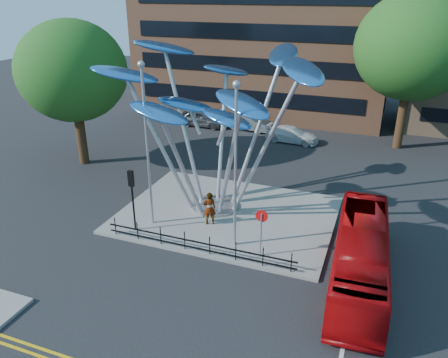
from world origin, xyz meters
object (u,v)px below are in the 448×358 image
at_px(leaf_sculpture, 214,94).
at_px(parked_car_right, 292,135).
at_px(tree_right, 413,47).
at_px(pedestrian, 209,208).
at_px(tree_left, 72,71).
at_px(parked_car_mid, 249,122).
at_px(street_lamp_right, 236,153).
at_px(red_bus, 360,256).
at_px(street_lamp_left, 146,133).
at_px(traffic_light_island, 132,188).
at_px(no_entry_sign_island, 261,225).
at_px(parked_car_left, 202,118).

height_order(leaf_sculpture, parked_car_right, leaf_sculpture).
height_order(tree_right, pedestrian, tree_right).
relative_size(tree_left, parked_car_mid, 2.32).
relative_size(leaf_sculpture, street_lamp_right, 1.53).
distance_m(red_bus, pedestrian, 8.39).
relative_size(street_lamp_left, red_bus, 0.95).
relative_size(leaf_sculpture, traffic_light_island, 3.71).
height_order(leaf_sculpture, no_entry_sign_island, leaf_sculpture).
height_order(tree_left, traffic_light_island, tree_left).
bearing_deg(tree_right, red_bus, -94.07).
height_order(parked_car_mid, parked_car_right, parked_car_mid).
distance_m(parked_car_left, parked_car_right, 9.13).
relative_size(red_bus, parked_car_left, 2.03).
distance_m(street_lamp_right, parked_car_right, 17.92).
relative_size(red_bus, pedestrian, 4.90).
height_order(street_lamp_right, parked_car_left, street_lamp_right).
bearing_deg(leaf_sculpture, red_bus, -26.81).
bearing_deg(tree_left, parked_car_right, 37.31).
bearing_deg(street_lamp_left, tree_right, 55.95).
xyz_separation_m(tree_right, traffic_light_island, (-13.00, -19.50, -5.42)).
xyz_separation_m(tree_left, pedestrian, (12.50, -5.49, -5.70)).
bearing_deg(tree_left, parked_car_mid, 53.67).
height_order(traffic_light_island, red_bus, traffic_light_island).
distance_m(street_lamp_left, parked_car_right, 17.95).
bearing_deg(street_lamp_right, pedestrian, 142.94).
relative_size(street_lamp_left, traffic_light_island, 2.57).
distance_m(no_entry_sign_island, pedestrian, 4.09).
relative_size(leaf_sculpture, pedestrian, 6.70).
xyz_separation_m(street_lamp_left, pedestrian, (3.00, 1.01, -4.26)).
distance_m(street_lamp_right, red_bus, 7.22).
bearing_deg(no_entry_sign_island, pedestrian, 150.34).
bearing_deg(red_bus, parked_car_left, 126.68).
height_order(no_entry_sign_island, parked_car_left, no_entry_sign_island).
height_order(tree_left, leaf_sculpture, tree_left).
xyz_separation_m(no_entry_sign_island, red_bus, (4.60, -0.22, -0.52)).
distance_m(traffic_light_island, parked_car_left, 19.97).
bearing_deg(parked_car_right, street_lamp_right, -172.97).
xyz_separation_m(street_lamp_right, parked_car_right, (-0.94, 17.34, -4.44)).
distance_m(street_lamp_left, pedestrian, 5.31).
height_order(tree_right, parked_car_right, tree_right).
bearing_deg(leaf_sculpture, tree_right, 56.69).
height_order(street_lamp_right, parked_car_mid, street_lamp_right).
distance_m(tree_left, red_bus, 22.67).
distance_m(leaf_sculpture, no_entry_sign_island, 7.71).
relative_size(no_entry_sign_island, parked_car_left, 0.53).
height_order(street_lamp_left, no_entry_sign_island, street_lamp_left).
relative_size(tree_left, traffic_light_island, 3.01).
relative_size(tree_left, street_lamp_left, 1.17).
bearing_deg(street_lamp_left, no_entry_sign_island, -8.61).
bearing_deg(red_bus, traffic_light_island, 176.39).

